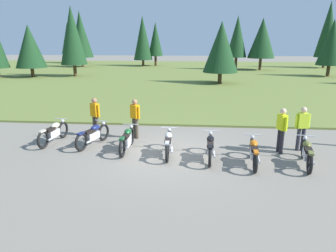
{
  "coord_description": "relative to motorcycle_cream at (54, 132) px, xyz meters",
  "views": [
    {
      "loc": [
        0.98,
        -10.66,
        4.05
      ],
      "look_at": [
        0.0,
        0.6,
        0.9
      ],
      "focal_mm": 33.42,
      "sensor_mm": 36.0,
      "label": 1
    }
  ],
  "objects": [
    {
      "name": "rider_near_row_end",
      "position": [
        1.41,
        1.04,
        0.51
      ],
      "size": [
        0.48,
        0.38,
        1.67
      ],
      "color": "#4C4233",
      "rests_on": "ground"
    },
    {
      "name": "motorcycle_orange",
      "position": [
        7.61,
        -1.6,
        0.0
      ],
      "size": [
        0.62,
        2.1,
        0.88
      ],
      "color": "black",
      "rests_on": "ground"
    },
    {
      "name": "motorcycle_cream",
      "position": [
        0.0,
        0.0,
        0.0
      ],
      "size": [
        0.62,
        2.09,
        0.88
      ],
      "color": "black",
      "rests_on": "ground"
    },
    {
      "name": "forest_treeline",
      "position": [
        2.48,
        29.44,
        3.8
      ],
      "size": [
        43.25,
        26.84,
        9.07
      ],
      "color": "#47331E",
      "rests_on": "ground"
    },
    {
      "name": "rider_with_back_turned",
      "position": [
        3.16,
        0.89,
        0.51
      ],
      "size": [
        0.46,
        0.39,
        1.67
      ],
      "color": "#4C4233",
      "rests_on": "ground"
    },
    {
      "name": "rider_in_hivis_vest",
      "position": [
        8.78,
        -0.37,
        0.51
      ],
      "size": [
        0.32,
        0.53,
        1.67
      ],
      "color": "black",
      "rests_on": "ground"
    },
    {
      "name": "rider_checking_bike",
      "position": [
        9.6,
        -0.06,
        0.51
      ],
      "size": [
        0.55,
        0.26,
        1.67
      ],
      "color": "#2D2D38",
      "rests_on": "ground"
    },
    {
      "name": "motorcycle_silver",
      "position": [
        4.71,
        -0.96,
        0.0
      ],
      "size": [
        0.62,
        2.1,
        0.88
      ],
      "color": "black",
      "rests_on": "ground"
    },
    {
      "name": "motorcycle_olive",
      "position": [
        9.34,
        -1.56,
        0.0
      ],
      "size": [
        0.67,
        2.08,
        0.88
      ],
      "color": "black",
      "rests_on": "ground"
    },
    {
      "name": "ground_plane",
      "position": [
        4.64,
        -0.91,
        -0.44
      ],
      "size": [
        140.0,
        140.0,
        0.0
      ],
      "primitive_type": "plane",
      "color": "gray"
    },
    {
      "name": "grass_moorland",
      "position": [
        4.64,
        24.88,
        -0.39
      ],
      "size": [
        80.0,
        44.0,
        0.1
      ],
      "primitive_type": "cube",
      "color": "olive",
      "rests_on": "ground"
    },
    {
      "name": "motorcycle_british_green",
      "position": [
        3.13,
        -0.63,
        0.0
      ],
      "size": [
        0.62,
        2.1,
        0.88
      ],
      "color": "black",
      "rests_on": "ground"
    },
    {
      "name": "motorcycle_navy",
      "position": [
        1.68,
        -0.18,
        0.0
      ],
      "size": [
        0.89,
        2.01,
        0.88
      ],
      "color": "black",
      "rests_on": "ground"
    },
    {
      "name": "motorcycle_black",
      "position": [
        6.19,
        -1.25,
        0.0
      ],
      "size": [
        0.62,
        2.1,
        0.88
      ],
      "color": "black",
      "rests_on": "ground"
    }
  ]
}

